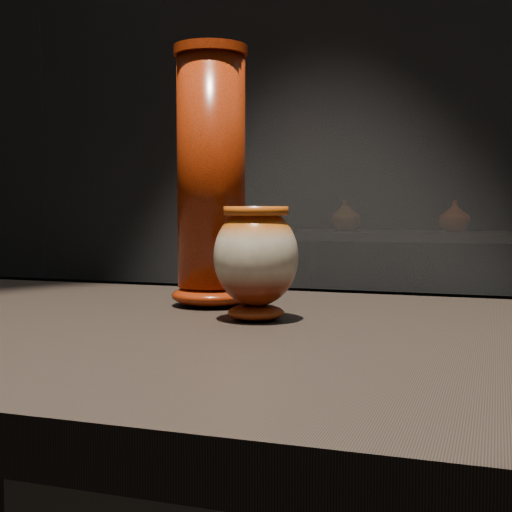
{
  "coord_description": "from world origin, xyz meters",
  "views": [
    {
      "loc": [
        0.13,
        -0.83,
        1.05
      ],
      "look_at": [
        -0.17,
        0.07,
        0.99
      ],
      "focal_mm": 50.0,
      "sensor_mm": 36.0,
      "label": 1
    }
  ],
  "objects": [
    {
      "name": "back_vase_left",
      "position": [
        -0.76,
        3.53,
        1.0
      ],
      "size": [
        0.26,
        0.26,
        0.19
      ],
      "primitive_type": "imported",
      "rotation": [
        0.0,
        0.0,
        2.4
      ],
      "color": "#8F4E14",
      "rests_on": "back_shelf"
    },
    {
      "name": "back_vase_mid",
      "position": [
        -0.11,
        3.56,
        0.99
      ],
      "size": [
        0.22,
        0.22,
        0.19
      ],
      "primitive_type": "imported",
      "rotation": [
        0.0,
        0.0,
        1.31
      ],
      "color": "#661C09",
      "rests_on": "back_shelf"
    },
    {
      "name": "back_shelf",
      "position": [
        -0.23,
        3.52,
        0.64
      ],
      "size": [
        2.0,
        0.6,
        0.9
      ],
      "color": "black",
      "rests_on": "ground"
    },
    {
      "name": "tall_vase",
      "position": [
        -0.28,
        0.18,
        1.09
      ],
      "size": [
        0.13,
        0.13,
        0.39
      ],
      "rotation": [
        0.0,
        0.0,
        -0.06
      ],
      "color": "#A62A0B",
      "rests_on": "display_plinth"
    },
    {
      "name": "main_vase",
      "position": [
        -0.17,
        0.07,
        0.98
      ],
      "size": [
        0.12,
        0.12,
        0.15
      ],
      "rotation": [
        0.0,
        0.0,
        0.06
      ],
      "color": "#661C09",
      "rests_on": "display_plinth"
    }
  ]
}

